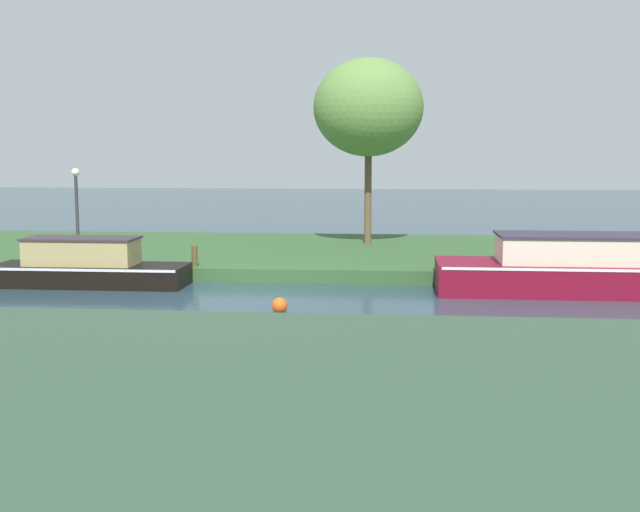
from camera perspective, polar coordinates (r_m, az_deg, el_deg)
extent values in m
plane|color=#253C49|center=(20.70, -6.16, -2.83)|extent=(120.00, 120.00, 0.00)
cube|color=#31552D|center=(27.49, -3.29, 0.16)|extent=(72.00, 10.00, 0.40)
cube|color=#314A38|center=(12.20, -14.67, -9.35)|extent=(72.00, 10.00, 0.40)
cube|color=maroon|center=(21.87, 16.87, -1.49)|extent=(6.52, 2.23, 0.81)
cube|color=white|center=(21.81, 16.90, -0.54)|extent=(6.39, 2.26, 0.07)
cube|color=beige|center=(21.85, 17.93, 0.44)|extent=(4.09, 1.69, 0.69)
cube|color=#2F2B3A|center=(21.81, 17.97, 1.42)|extent=(4.19, 1.78, 0.06)
cube|color=black|center=(22.99, -16.02, -1.31)|extent=(5.34, 1.59, 0.59)
cube|color=silver|center=(22.96, -16.04, -0.68)|extent=(5.24, 1.62, 0.07)
cube|color=tan|center=(22.99, -16.59, 0.28)|extent=(2.98, 1.21, 0.69)
cube|color=#362C32|center=(22.95, -16.63, 1.21)|extent=(3.08, 1.27, 0.06)
cylinder|color=brown|center=(28.54, 3.44, 4.73)|extent=(0.25, 0.25, 3.87)
ellipsoid|color=#608940|center=(28.19, 3.46, 10.53)|extent=(3.81, 3.67, 3.38)
cylinder|color=#333338|center=(25.32, -16.90, 2.58)|extent=(0.10, 0.10, 2.55)
sphere|color=white|center=(25.25, -17.02, 5.73)|extent=(0.24, 0.24, 0.24)
cylinder|color=brown|center=(23.26, -8.92, -0.01)|extent=(0.17, 0.17, 0.59)
cylinder|color=#482E2D|center=(22.92, 15.49, -0.17)|extent=(0.16, 0.16, 0.69)
sphere|color=#E55919|center=(18.35, -2.89, -3.54)|extent=(0.37, 0.37, 0.37)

